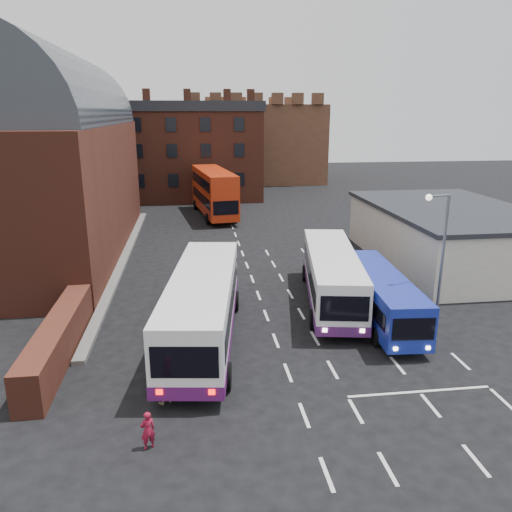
{
  "coord_description": "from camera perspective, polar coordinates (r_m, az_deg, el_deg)",
  "views": [
    {
      "loc": [
        -3.9,
        -19.91,
        10.94
      ],
      "look_at": [
        0.0,
        10.0,
        2.2
      ],
      "focal_mm": 35.0,
      "sensor_mm": 36.0,
      "label": 1
    }
  ],
  "objects": [
    {
      "name": "ground",
      "position": [
        23.05,
        3.29,
        -12.2
      ],
      "size": [
        180.0,
        180.0,
        0.0
      ],
      "primitive_type": "plane",
      "color": "black"
    },
    {
      "name": "railway_station",
      "position": [
        42.65,
        -23.59,
        10.4
      ],
      "size": [
        12.0,
        28.0,
        16.0
      ],
      "color": "#602B1E",
      "rests_on": "ground"
    },
    {
      "name": "forecourt_wall",
      "position": [
        24.91,
        -21.65,
        -8.83
      ],
      "size": [
        1.2,
        10.0,
        1.8
      ],
      "primitive_type": "cube",
      "color": "#602B1E",
      "rests_on": "ground"
    },
    {
      "name": "cream_building",
      "position": [
        39.8,
        21.16,
        2.3
      ],
      "size": [
        10.4,
        16.4,
        4.25
      ],
      "color": "beige",
      "rests_on": "ground"
    },
    {
      "name": "brick_terrace",
      "position": [
        66.17,
        -9.4,
        11.23
      ],
      "size": [
        22.0,
        10.0,
        11.0
      ],
      "primitive_type": "cube",
      "color": "brown",
      "rests_on": "ground"
    },
    {
      "name": "castle_keep",
      "position": [
        86.62,
        -0.87,
        12.89
      ],
      "size": [
        22.0,
        22.0,
        12.0
      ],
      "primitive_type": "cube",
      "color": "brown",
      "rests_on": "ground"
    },
    {
      "name": "bus_white_outbound",
      "position": [
        24.45,
        -6.13,
        -5.32
      ],
      "size": [
        4.47,
        12.84,
        3.43
      ],
      "rotation": [
        0.0,
        0.0,
        -0.13
      ],
      "color": "white",
      "rests_on": "ground"
    },
    {
      "name": "bus_white_inbound",
      "position": [
        29.48,
        8.65,
        -1.97
      ],
      "size": [
        4.56,
        11.83,
        3.15
      ],
      "rotation": [
        0.0,
        0.0,
        2.97
      ],
      "color": "white",
      "rests_on": "ground"
    },
    {
      "name": "bus_blue",
      "position": [
        27.67,
        14.06,
        -4.18
      ],
      "size": [
        2.95,
        9.78,
        2.63
      ],
      "rotation": [
        0.0,
        0.0,
        3.07
      ],
      "color": "#172697",
      "rests_on": "ground"
    },
    {
      "name": "bus_red_double",
      "position": [
        54.22,
        -4.84,
        7.31
      ],
      "size": [
        4.5,
        12.73,
        4.98
      ],
      "rotation": [
        0.0,
        0.0,
        3.28
      ],
      "color": "red",
      "rests_on": "ground"
    },
    {
      "name": "street_lamp",
      "position": [
        26.65,
        20.24,
        0.74
      ],
      "size": [
        1.42,
        0.52,
        7.15
      ],
      "rotation": [
        0.0,
        0.0,
        0.24
      ],
      "color": "slate",
      "rests_on": "ground"
    },
    {
      "name": "pedestrian_red",
      "position": [
        18.04,
        -12.27,
        -18.88
      ],
      "size": [
        0.6,
        0.51,
        1.39
      ],
      "primitive_type": "imported",
      "rotation": [
        0.0,
        0.0,
        3.57
      ],
      "color": "maroon",
      "rests_on": "ground"
    },
    {
      "name": "pedestrian_beige",
      "position": [
        20.29,
        -10.65,
        -14.45
      ],
      "size": [
        0.83,
        0.75,
        1.41
      ],
      "primitive_type": "imported",
      "rotation": [
        0.0,
        0.0,
        3.53
      ],
      "color": "tan",
      "rests_on": "ground"
    }
  ]
}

